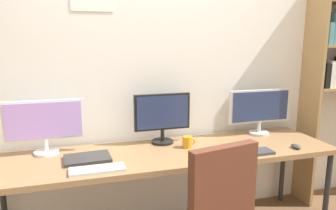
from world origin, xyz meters
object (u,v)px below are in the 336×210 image
object	(u,v)px
monitor_right	(260,109)
keyboard_right	(251,153)
keyboard_left	(98,170)
laptop_closed	(87,158)
coffee_mug	(187,142)
desk	(170,157)
computer_mouse	(296,146)
monitor_center	(162,116)
monitor_left	(44,124)

from	to	relation	value
monitor_right	keyboard_right	xyz separation A→B (m)	(-0.34, -0.44, -0.22)
keyboard_left	laptop_closed	xyz separation A→B (m)	(-0.05, 0.22, 0.00)
monitor_right	coffee_mug	bearing A→B (deg)	-167.23
keyboard_left	laptop_closed	size ratio (longest dim) A/B	1.12
keyboard_left	coffee_mug	world-z (taller)	coffee_mug
keyboard_left	laptop_closed	world-z (taller)	laptop_closed
keyboard_right	laptop_closed	world-z (taller)	laptop_closed
desk	keyboard_right	bearing A→B (deg)	-22.33
desk	coffee_mug	xyz separation A→B (m)	(0.16, 0.04, 0.09)
computer_mouse	monitor_center	bearing A→B (deg)	155.82
monitor_center	keyboard_left	distance (m)	0.75
monitor_right	keyboard_left	xyz separation A→B (m)	(-1.46, -0.44, -0.22)
monitor_center	keyboard_right	bearing A→B (deg)	-38.30
monitor_center	keyboard_left	size ratio (longest dim) A/B	1.29
keyboard_right	coffee_mug	distance (m)	0.49
monitor_center	keyboard_left	xyz separation A→B (m)	(-0.56, -0.44, -0.22)
desk	monitor_center	xyz separation A→B (m)	(0.00, 0.21, 0.27)
monitor_left	monitor_center	bearing A→B (deg)	-0.00
desk	monitor_right	world-z (taller)	monitor_right
monitor_center	keyboard_right	size ratio (longest dim) A/B	1.35
desk	coffee_mug	world-z (taller)	coffee_mug
laptop_closed	coffee_mug	size ratio (longest dim) A/B	3.02
coffee_mug	monitor_center	bearing A→B (deg)	133.36
monitor_left	monitor_center	xyz separation A→B (m)	(0.90, -0.00, -0.00)
keyboard_right	monitor_right	bearing A→B (deg)	52.45
monitor_left	monitor_center	distance (m)	0.90
desk	computer_mouse	distance (m)	0.99
coffee_mug	laptop_closed	bearing A→B (deg)	-176.09
monitor_center	laptop_closed	world-z (taller)	monitor_center
keyboard_left	laptop_closed	bearing A→B (deg)	103.59
monitor_center	computer_mouse	xyz separation A→B (m)	(0.96, -0.43, -0.21)
laptop_closed	keyboard_right	bearing A→B (deg)	-13.83
keyboard_right	laptop_closed	size ratio (longest dim) A/B	1.07
monitor_center	laptop_closed	bearing A→B (deg)	-160.21
desk	keyboard_right	world-z (taller)	keyboard_right
desk	keyboard_left	world-z (taller)	keyboard_left
computer_mouse	keyboard_left	bearing A→B (deg)	-179.64
keyboard_right	coffee_mug	xyz separation A→B (m)	(-0.40, 0.27, 0.04)
monitor_left	laptop_closed	xyz separation A→B (m)	(0.29, -0.22, -0.22)
desk	keyboard_right	distance (m)	0.61
monitor_center	monitor_right	xyz separation A→B (m)	(0.90, 0.00, 0.00)
computer_mouse	laptop_closed	bearing A→B (deg)	172.35
keyboard_left	coffee_mug	xyz separation A→B (m)	(0.72, 0.27, 0.04)
monitor_center	coffee_mug	distance (m)	0.29
monitor_right	monitor_center	bearing A→B (deg)	-180.00
monitor_left	computer_mouse	world-z (taller)	monitor_left
desk	monitor_left	bearing A→B (deg)	166.73
monitor_center	computer_mouse	distance (m)	1.08
computer_mouse	monitor_right	bearing A→B (deg)	98.33
keyboard_left	computer_mouse	bearing A→B (deg)	0.36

